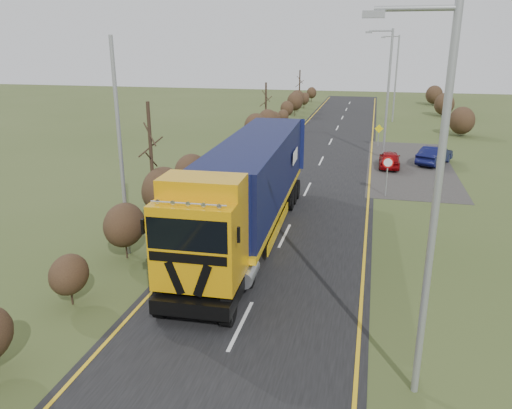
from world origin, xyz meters
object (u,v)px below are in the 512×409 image
object	(u,v)px
lorry	(249,184)
streetlight_near	(431,199)
car_blue_sedan	(435,155)
car_red_hatchback	(390,159)
speed_sign	(387,169)

from	to	relation	value
lorry	streetlight_near	world-z (taller)	streetlight_near
lorry	car_blue_sedan	world-z (taller)	lorry
lorry	car_red_hatchback	world-z (taller)	lorry
car_blue_sedan	car_red_hatchback	bearing A→B (deg)	54.43
lorry	speed_sign	size ratio (longest dim) A/B	6.92
car_red_hatchback	speed_sign	distance (m)	7.44
car_blue_sedan	speed_sign	size ratio (longest dim) A/B	1.74
lorry	car_red_hatchback	distance (m)	17.07
car_red_hatchback	car_blue_sedan	world-z (taller)	car_blue_sedan
lorry	car_blue_sedan	xyz separation A→B (m)	(9.82, 17.49, -1.90)
car_red_hatchback	speed_sign	world-z (taller)	speed_sign
car_blue_sedan	streetlight_near	distance (m)	27.43
car_red_hatchback	streetlight_near	distance (m)	25.43
lorry	speed_sign	distance (m)	10.40
car_blue_sedan	speed_sign	world-z (taller)	speed_sign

